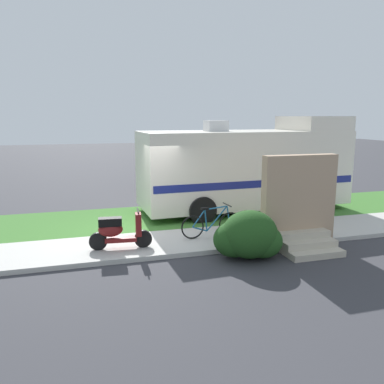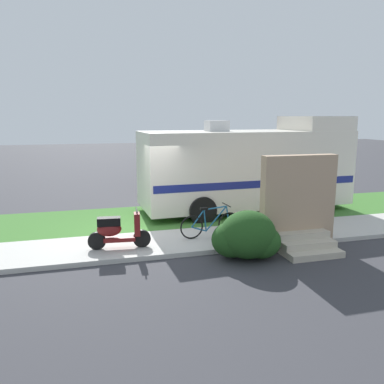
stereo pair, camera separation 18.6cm
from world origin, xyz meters
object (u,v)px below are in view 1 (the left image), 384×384
object	(u,v)px
scooter	(118,231)
bicycle	(211,224)
motorhome_rv	(247,167)
bottle_green	(305,219)
pickup_truck_near	(224,168)

from	to	relation	value
scooter	bicycle	xyz separation A→B (m)	(2.53, 0.28, -0.09)
motorhome_rv	scooter	xyz separation A→B (m)	(-4.88, -3.22, -1.02)
bicycle	bottle_green	bearing A→B (deg)	8.84
motorhome_rv	pickup_truck_near	distance (m)	4.62
bicycle	pickup_truck_near	xyz separation A→B (m)	(3.19, 7.44, 0.47)
bicycle	bottle_green	xyz separation A→B (m)	(3.22, 0.50, -0.25)
bottle_green	motorhome_rv	bearing A→B (deg)	109.86
pickup_truck_near	bottle_green	bearing A→B (deg)	-89.69
scooter	bicycle	distance (m)	2.55
motorhome_rv	bicycle	bearing A→B (deg)	-128.59
pickup_truck_near	bicycle	bearing A→B (deg)	-113.19
motorhome_rv	scooter	world-z (taller)	motorhome_rv
pickup_truck_near	bottle_green	world-z (taller)	pickup_truck_near
motorhome_rv	scooter	bearing A→B (deg)	-146.55
bicycle	bottle_green	distance (m)	3.27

